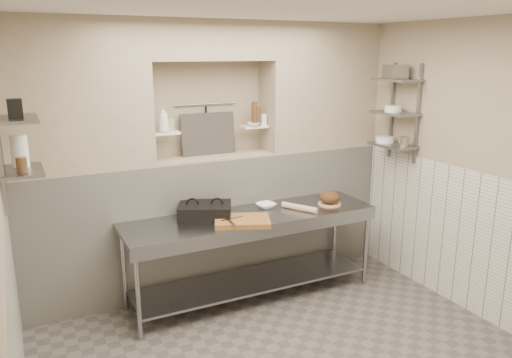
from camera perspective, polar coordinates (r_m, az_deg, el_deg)
wall_right at (r=5.12m, az=24.81°, el=0.72°), size 0.10×3.90×2.80m
wall_back at (r=5.54m, az=-5.98°, el=2.91°), size 4.00×0.10×2.80m
backwall_lower at (r=5.49m, az=-4.87°, el=-4.72°), size 4.00×0.40×1.40m
alcove_sill at (r=5.31m, az=-5.03°, el=2.54°), size 1.30×0.40×0.02m
backwall_pillar_left at (r=4.89m, az=-19.99°, el=8.92°), size 1.35×0.40×1.40m
backwall_pillar_right at (r=5.82m, az=7.23°, el=10.39°), size 1.35×0.40×1.40m
backwall_header at (r=5.20m, az=-5.33°, el=15.50°), size 1.30×0.40×0.40m
wainscot_left at (r=3.57m, az=-25.47°, el=-17.24°), size 0.02×3.90×1.40m
wainscot_right at (r=5.27m, az=23.60°, el=-6.76°), size 0.02×3.90×1.40m
alcove_shelf_left at (r=5.10m, az=-10.36°, el=5.19°), size 0.28×0.16×0.02m
alcove_shelf_right at (r=5.46m, az=-0.18°, el=6.01°), size 0.28×0.16×0.02m
utensil_rail at (r=5.38m, az=-5.83°, el=8.51°), size 0.70×0.02×0.02m
hanging_steel at (r=5.38m, az=-5.71°, el=6.69°), size 0.02×0.02×0.30m
splash_panel at (r=5.36m, az=-5.48°, el=5.15°), size 0.60×0.08×0.45m
wall_shelf_left_lower at (r=4.23m, az=-25.16°, el=0.84°), size 0.30×0.50×0.02m
wall_shelf_left_upper at (r=4.17m, az=-25.74°, el=6.20°), size 0.30×0.50×0.03m
shelf_rail_right_a at (r=5.85m, az=15.27°, el=7.55°), size 0.03×0.03×1.05m
shelf_rail_right_b at (r=5.56m, az=18.00°, el=7.03°), size 0.03×0.03×1.05m
wall_shelf_right_lower at (r=5.66m, az=15.34°, el=3.75°), size 0.30×0.50×0.02m
wall_shelf_right_mid at (r=5.61m, az=15.58°, el=7.27°), size 0.30×0.50×0.02m
wall_shelf_right_upper at (r=5.58m, az=15.82°, el=10.83°), size 0.30×0.50×0.03m
prep_table at (r=5.10m, az=-0.45°, el=-6.90°), size 2.60×0.70×0.90m
panini_press at (r=4.95m, az=-5.85°, el=-3.63°), size 0.62×0.55×0.14m
cutting_board at (r=4.77m, az=-1.57°, el=-4.81°), size 0.62×0.54×0.05m
knife_blade at (r=4.77m, az=-2.72°, el=-4.54°), size 0.25×0.07×0.01m
tongs at (r=4.68m, az=-3.00°, el=-4.80°), size 0.04×0.25×0.02m
mixing_bowl at (r=5.24m, az=1.16°, el=-3.05°), size 0.22×0.22×0.05m
rolling_pin at (r=5.17m, az=4.99°, el=-3.26°), size 0.25×0.38×0.06m
bread_board at (r=5.41m, az=8.40°, el=-2.83°), size 0.25×0.25×0.01m
bread_loaf at (r=5.39m, az=8.43°, el=-2.08°), size 0.22×0.22×0.13m
bottle_soap at (r=5.03m, az=-10.53°, el=6.71°), size 0.13×0.13×0.26m
jar_alcove at (r=5.12m, az=-9.92°, el=6.12°), size 0.09×0.09×0.13m
bowl_alcove at (r=5.39m, az=-0.29°, el=6.27°), size 0.16×0.16×0.04m
condiment_a at (r=5.44m, az=0.25°, el=7.19°), size 0.05×0.05×0.20m
condiment_b at (r=5.42m, az=-0.18°, el=7.47°), size 0.06×0.06×0.26m
condiment_c at (r=5.48m, az=0.91°, el=6.81°), size 0.07×0.07×0.12m
jug_left at (r=4.30m, az=-25.40°, el=2.90°), size 0.13×0.13×0.25m
jar_left at (r=4.11m, az=-25.21°, el=1.47°), size 0.08×0.08×0.12m
box_left_upper at (r=4.10m, az=-25.85°, el=7.26°), size 0.10×0.10×0.14m
bowl_right at (r=5.75m, az=14.53°, el=4.39°), size 0.20×0.20×0.06m
canister_right at (r=5.52m, az=16.58°, el=4.11°), size 0.11×0.11×0.11m
bowl_right_mid at (r=5.63m, az=15.41°, el=7.77°), size 0.18×0.18×0.07m
basket_right at (r=5.60m, az=15.64°, el=11.73°), size 0.22×0.26×0.15m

